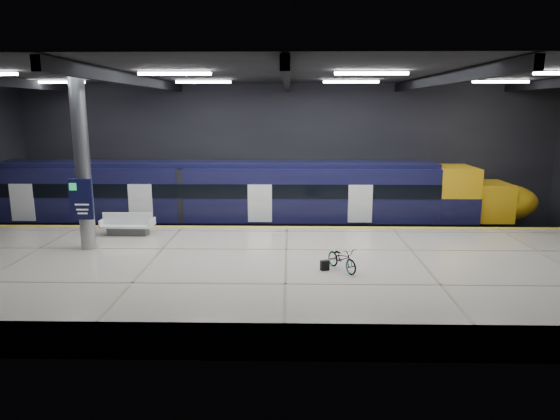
{
  "coord_description": "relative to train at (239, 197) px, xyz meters",
  "views": [
    {
      "loc": [
        0.13,
        -20.32,
        6.7
      ],
      "look_at": [
        -0.31,
        1.5,
        2.2
      ],
      "focal_mm": 32.0,
      "sensor_mm": 36.0,
      "label": 1
    }
  ],
  "objects": [
    {
      "name": "bicycle",
      "position": [
        4.54,
        -9.08,
        -0.53
      ],
      "size": [
        1.3,
        1.69,
        0.85
      ],
      "primitive_type": "imported",
      "rotation": [
        0.0,
        0.0,
        0.52
      ],
      "color": "#99999E",
      "rests_on": "platform"
    },
    {
      "name": "rails",
      "position": [
        2.57,
        0.0,
        -1.98
      ],
      "size": [
        30.0,
        1.52,
        0.16
      ],
      "color": "gray",
      "rests_on": "ground"
    },
    {
      "name": "platform",
      "position": [
        2.57,
        -8.0,
        -1.51
      ],
      "size": [
        30.0,
        11.0,
        1.1
      ],
      "primitive_type": "cube",
      "color": "beige",
      "rests_on": "ground"
    },
    {
      "name": "train",
      "position": [
        0.0,
        0.0,
        0.0
      ],
      "size": [
        29.4,
        2.84,
        3.79
      ],
      "color": "black",
      "rests_on": "ground"
    },
    {
      "name": "info_column",
      "position": [
        -5.43,
        -6.52,
        2.4
      ],
      "size": [
        0.9,
        0.78,
        6.9
      ],
      "color": "#9EA0A5",
      "rests_on": "platform"
    },
    {
      "name": "pannier_bag",
      "position": [
        3.94,
        -9.08,
        -0.78
      ],
      "size": [
        0.34,
        0.26,
        0.35
      ],
      "primitive_type": "cube",
      "rotation": [
        0.0,
        0.0,
        0.31
      ],
      "color": "black",
      "rests_on": "platform"
    },
    {
      "name": "bench",
      "position": [
        -4.55,
        -4.25,
        -0.6
      ],
      "size": [
        2.3,
        0.99,
        1.01
      ],
      "rotation": [
        0.0,
        0.0,
        -0.02
      ],
      "color": "#595B60",
      "rests_on": "platform"
    },
    {
      "name": "room_shell",
      "position": [
        2.57,
        -5.49,
        3.66
      ],
      "size": [
        30.1,
        16.1,
        8.05
      ],
      "color": "black",
      "rests_on": "ground"
    },
    {
      "name": "safety_strip",
      "position": [
        2.57,
        -2.75,
        -0.95
      ],
      "size": [
        30.0,
        0.4,
        0.01
      ],
      "primitive_type": "cube",
      "color": "yellow",
      "rests_on": "platform"
    },
    {
      "name": "ground",
      "position": [
        2.57,
        -5.5,
        -2.06
      ],
      "size": [
        30.0,
        30.0,
        0.0
      ],
      "primitive_type": "plane",
      "color": "black",
      "rests_on": "ground"
    }
  ]
}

